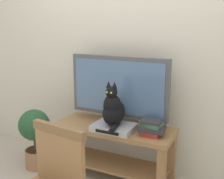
% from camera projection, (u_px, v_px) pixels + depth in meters
% --- Properties ---
extents(back_wall, '(7.00, 0.12, 2.80)m').
position_uv_depth(back_wall, '(129.00, 35.00, 2.91)').
color(back_wall, beige).
rests_on(back_wall, ground).
extents(tv_stand, '(1.17, 0.45, 0.55)m').
position_uv_depth(tv_stand, '(114.00, 142.00, 2.81)').
color(tv_stand, olive).
rests_on(tv_stand, ground).
extents(tv, '(1.01, 0.20, 0.67)m').
position_uv_depth(tv, '(119.00, 89.00, 2.77)').
color(tv, '#4C4C51').
rests_on(tv, tv_stand).
extents(media_box, '(0.39, 0.29, 0.05)m').
position_uv_depth(media_box, '(114.00, 127.00, 2.67)').
color(media_box, '#ADADB2').
rests_on(media_box, tv_stand).
extents(cat, '(0.19, 0.35, 0.42)m').
position_uv_depth(cat, '(113.00, 109.00, 2.61)').
color(cat, black).
rests_on(cat, media_box).
extents(book_stack, '(0.25, 0.20, 0.14)m').
position_uv_depth(book_stack, '(152.00, 128.00, 2.55)').
color(book_stack, '#B2332D').
rests_on(book_stack, tv_stand).
extents(potted_plant, '(0.33, 0.33, 0.65)m').
position_uv_depth(potted_plant, '(35.00, 133.00, 3.01)').
color(potted_plant, '#9E6B4C').
rests_on(potted_plant, ground).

